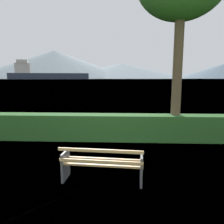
{
  "coord_description": "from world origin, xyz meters",
  "views": [
    {
      "loc": [
        0.43,
        -4.61,
        2.37
      ],
      "look_at": [
        0.0,
        4.58,
        0.88
      ],
      "focal_mm": 33.95,
      "sensor_mm": 36.0,
      "label": 1
    }
  ],
  "objects": [
    {
      "name": "ground_plane",
      "position": [
        0.0,
        0.0,
        0.0
      ],
      "size": [
        1400.0,
        1400.0,
        0.0
      ],
      "primitive_type": "plane",
      "color": "#567A38"
    },
    {
      "name": "water_surface",
      "position": [
        0.0,
        308.2,
        0.0
      ],
      "size": [
        620.0,
        620.0,
        0.0
      ],
      "primitive_type": "plane",
      "color": "#6B8EA3",
      "rests_on": "ground_plane"
    },
    {
      "name": "park_bench",
      "position": [
        -0.0,
        -0.06,
        0.43
      ],
      "size": [
        1.89,
        0.71,
        0.87
      ],
      "color": "tan",
      "rests_on": "ground_plane"
    },
    {
      "name": "hedge_row",
      "position": [
        0.0,
        3.3,
        0.49
      ],
      "size": [
        11.07,
        0.71,
        0.98
      ],
      "primitive_type": "cube",
      "color": "#285B23",
      "rests_on": "ground_plane"
    },
    {
      "name": "cargo_ship_large",
      "position": [
        -118.21,
        313.75,
        7.87
      ],
      "size": [
        117.06,
        42.89,
        28.14
      ],
      "color": "#2D384C",
      "rests_on": "water_surface"
    },
    {
      "name": "distant_hills",
      "position": [
        -75.75,
        578.61,
        30.75
      ],
      "size": [
        796.66,
        417.0,
        73.85
      ],
      "color": "gray",
      "rests_on": "ground_plane"
    }
  ]
}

